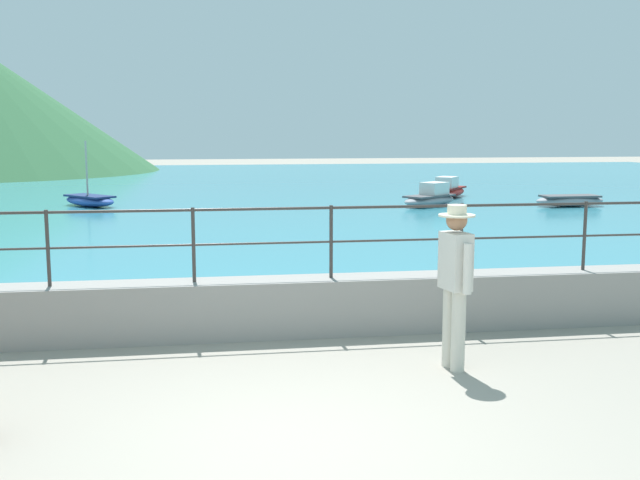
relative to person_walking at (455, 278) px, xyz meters
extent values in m
plane|color=gray|center=(-1.87, -1.58, -0.98)|extent=(120.00, 120.00, 0.00)
cube|color=gray|center=(-1.87, 1.62, -0.63)|extent=(20.00, 0.56, 0.70)
cylinder|color=#383330|center=(-4.38, 1.62, 0.17)|extent=(0.04, 0.04, 0.90)
cylinder|color=#383330|center=(-2.71, 1.62, 0.17)|extent=(0.04, 0.04, 0.90)
cylinder|color=#383330|center=(-1.04, 1.62, 0.17)|extent=(0.04, 0.04, 0.90)
cylinder|color=#383330|center=(0.64, 1.62, 0.17)|extent=(0.04, 0.04, 0.90)
cylinder|color=#383330|center=(2.31, 1.62, 0.17)|extent=(0.04, 0.04, 0.90)
cylinder|color=#383330|center=(-1.87, 1.62, 0.59)|extent=(18.40, 0.04, 0.04)
cylinder|color=#383330|center=(-1.87, 1.62, 0.17)|extent=(18.40, 0.03, 0.03)
cube|color=teal|center=(-1.87, 24.26, -0.95)|extent=(64.00, 44.32, 0.06)
cylinder|color=beige|center=(-0.02, 0.09, -0.55)|extent=(0.15, 0.15, 0.86)
cylinder|color=beige|center=(0.02, -0.09, -0.55)|extent=(0.15, 0.15, 0.86)
cube|color=beige|center=(0.00, 0.00, 0.18)|extent=(0.28, 0.40, 0.60)
cylinder|color=beige|center=(-0.05, 0.24, 0.14)|extent=(0.09, 0.09, 0.52)
cylinder|color=beige|center=(0.05, -0.24, 0.14)|extent=(0.09, 0.09, 0.52)
sphere|color=#9E7051|center=(0.00, 0.00, 0.61)|extent=(0.22, 0.22, 0.22)
cylinder|color=beige|center=(0.00, 0.00, 0.66)|extent=(0.38, 0.38, 0.02)
cylinder|color=beige|center=(0.00, 0.00, 0.72)|extent=(0.20, 0.20, 0.10)
ellipsoid|color=red|center=(6.41, 19.20, -0.74)|extent=(2.10, 2.38, 0.36)
cube|color=maroon|center=(6.41, 19.20, -0.59)|extent=(1.72, 1.93, 0.06)
cube|color=silver|center=(6.26, 19.00, -0.36)|extent=(0.98, 1.02, 0.40)
ellipsoid|color=gray|center=(9.17, 15.30, -0.74)|extent=(2.32, 0.96, 0.36)
cube|color=#4D4D51|center=(9.17, 15.30, -0.59)|extent=(1.86, 0.81, 0.06)
ellipsoid|color=gray|center=(4.71, 16.10, -0.74)|extent=(2.40, 2.06, 0.36)
cube|color=#4D4D51|center=(4.71, 16.10, -0.59)|extent=(1.94, 1.69, 0.06)
cube|color=silver|center=(4.91, 16.24, -0.36)|extent=(1.02, 0.98, 0.40)
ellipsoid|color=#2D4C9E|center=(-6.18, 17.73, -0.74)|extent=(2.19, 2.32, 0.36)
cube|color=navy|center=(-6.18, 17.73, -0.59)|extent=(1.79, 1.89, 0.06)
cylinder|color=#B2A899|center=(-6.24, 17.80, 0.32)|extent=(0.06, 0.06, 1.75)
camera|label=1|loc=(-2.60, -7.41, 1.54)|focal=42.30mm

